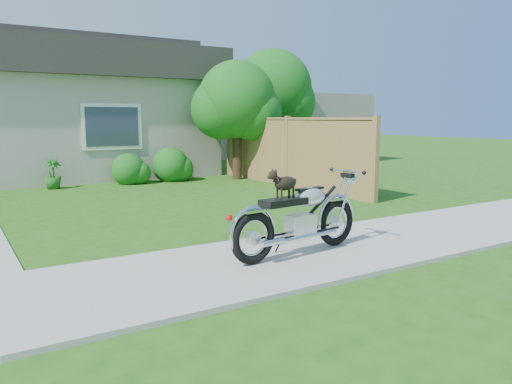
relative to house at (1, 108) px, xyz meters
The scene contains 9 objects.
ground 12.19m from the house, 89.99° to the right, with size 80.00×80.00×0.00m, color #235114.
sidewalk 12.18m from the house, 89.99° to the right, with size 24.00×2.20×0.04m, color #9E9B93.
house is the anchor object (origin of this frame).
fence 8.96m from the house, 44.74° to the right, with size 0.12×6.62×1.90m.
tree_near 7.38m from the house, 35.10° to the right, with size 2.40×2.31×3.55m.
tree_far 8.91m from the house, 15.77° to the right, with size 2.80×2.77×4.25m.
shrub_row 3.90m from the house, 92.34° to the right, with size 10.45×1.08×1.08m.
potted_plant_right 3.94m from the house, 77.41° to the right, with size 0.45×0.45×0.80m, color #1E5E19.
motorcycle_with_dog 12.36m from the house, 78.93° to the right, with size 2.22×0.62×1.15m.
Camera 1 is at (-1.61, -5.24, 1.85)m, focal length 35.00 mm.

